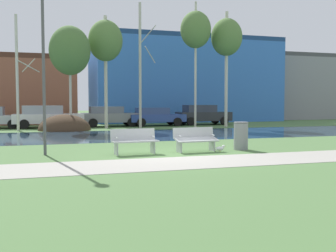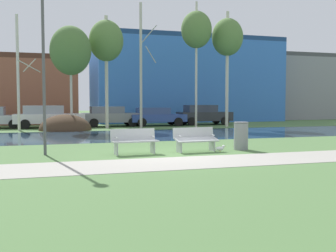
# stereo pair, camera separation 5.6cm
# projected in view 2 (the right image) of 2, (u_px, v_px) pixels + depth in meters

# --- Properties ---
(ground_plane) EXTENTS (120.00, 120.00, 0.00)m
(ground_plane) POSITION_uv_depth(u_px,v_px,m) (120.00, 133.00, 22.99)
(ground_plane) COLOR #4C703D
(paved_path_strip) EXTENTS (60.00, 2.35, 0.01)m
(paved_path_strip) POSITION_uv_depth(u_px,v_px,m) (188.00, 162.00, 11.75)
(paved_path_strip) COLOR #9E998E
(paved_path_strip) RESTS_ON ground
(river_band) EXTENTS (80.00, 7.32, 0.01)m
(river_band) POSITION_uv_depth(u_px,v_px,m) (125.00, 135.00, 21.33)
(river_band) COLOR #284256
(river_band) RESTS_ON ground
(soil_mound) EXTENTS (3.29, 3.15, 2.02)m
(soil_mound) POSITION_uv_depth(u_px,v_px,m) (65.00, 130.00, 25.25)
(soil_mound) COLOR #423021
(soil_mound) RESTS_ON ground
(bench_left) EXTENTS (1.64, 0.68, 0.87)m
(bench_left) POSITION_uv_depth(u_px,v_px,m) (134.00, 140.00, 13.65)
(bench_left) COLOR #B2B5B7
(bench_left) RESTS_ON ground
(bench_right) EXTENTS (1.64, 0.68, 0.87)m
(bench_right) POSITION_uv_depth(u_px,v_px,m) (195.00, 139.00, 14.30)
(bench_right) COLOR #B2B5B7
(bench_right) RESTS_ON ground
(trash_bin) EXTENTS (0.56, 0.56, 1.05)m
(trash_bin) POSITION_uv_depth(u_px,v_px,m) (241.00, 135.00, 14.89)
(trash_bin) COLOR gray
(trash_bin) RESTS_ON ground
(seagull) EXTENTS (0.40, 0.15, 0.25)m
(seagull) POSITION_uv_depth(u_px,v_px,m) (220.00, 148.00, 14.25)
(seagull) COLOR white
(seagull) RESTS_ON ground
(streetlamp) EXTENTS (0.32, 0.32, 5.61)m
(streetlamp) POSITION_uv_depth(u_px,v_px,m) (43.00, 44.00, 13.21)
(streetlamp) COLOR #4C4C51
(streetlamp) RESTS_ON ground
(birch_left) EXTENTS (1.44, 2.44, 7.22)m
(birch_left) POSITION_uv_depth(u_px,v_px,m) (19.00, 72.00, 24.64)
(birch_left) COLOR beige
(birch_left) RESTS_ON ground
(birch_center_left) EXTENTS (2.57, 2.57, 6.56)m
(birch_center_left) POSITION_uv_depth(u_px,v_px,m) (71.00, 51.00, 24.81)
(birch_center_left) COLOR #BCB7A8
(birch_center_left) RESTS_ON ground
(birch_center) EXTENTS (2.31, 2.31, 7.61)m
(birch_center) POSITION_uv_depth(u_px,v_px,m) (106.00, 41.00, 26.69)
(birch_center) COLOR beige
(birch_center) RESTS_ON ground
(birch_center_right) EXTENTS (1.22, 2.14, 8.56)m
(birch_center_right) POSITION_uv_depth(u_px,v_px,m) (141.00, 65.00, 27.13)
(birch_center_right) COLOR #BCB7A8
(birch_center_right) RESTS_ON ground
(birch_right) EXTENTS (2.13, 2.13, 8.75)m
(birch_right) POSITION_uv_depth(u_px,v_px,m) (196.00, 30.00, 27.48)
(birch_right) COLOR beige
(birch_right) RESTS_ON ground
(birch_far_right) EXTENTS (2.24, 2.24, 8.29)m
(birch_far_right) POSITION_uv_depth(u_px,v_px,m) (227.00, 38.00, 28.47)
(birch_far_right) COLOR beige
(birch_far_right) RESTS_ON ground
(parked_sedan_second_white) EXTENTS (4.73, 1.99, 1.56)m
(parked_sedan_second_white) POSITION_uv_depth(u_px,v_px,m) (48.00, 116.00, 27.47)
(parked_sedan_second_white) COLOR silver
(parked_sedan_second_white) RESTS_ON ground
(parked_hatch_third_grey) EXTENTS (4.21, 2.07, 1.47)m
(parked_hatch_third_grey) POSITION_uv_depth(u_px,v_px,m) (110.00, 116.00, 29.04)
(parked_hatch_third_grey) COLOR slate
(parked_hatch_third_grey) RESTS_ON ground
(parked_wagon_fourth_blue) EXTENTS (4.18, 1.98, 1.37)m
(parked_wagon_fourth_blue) POSITION_uv_depth(u_px,v_px,m) (156.00, 116.00, 29.69)
(parked_wagon_fourth_blue) COLOR #2D4793
(parked_wagon_fourth_blue) RESTS_ON ground
(parked_suv_fifth_dark) EXTENTS (4.20, 1.96, 1.56)m
(parked_suv_fifth_dark) POSITION_uv_depth(u_px,v_px,m) (203.00, 114.00, 31.18)
(parked_suv_fifth_dark) COLOR #282B30
(parked_suv_fifth_dark) RESTS_ON ground
(building_brick_low) EXTENTS (11.97, 9.43, 5.57)m
(building_brick_low) POSITION_uv_depth(u_px,v_px,m) (4.00, 91.00, 34.26)
(building_brick_low) COLOR brown
(building_brick_low) RESTS_ON ground
(building_blue_store) EXTENTS (17.24, 7.68, 7.77)m
(building_blue_store) POSITION_uv_depth(u_px,v_px,m) (185.00, 80.00, 37.85)
(building_blue_store) COLOR #3870C6
(building_blue_store) RESTS_ON ground
(building_grey_warehouse) EXTENTS (10.30, 7.26, 6.76)m
(building_grey_warehouse) POSITION_uv_depth(u_px,v_px,m) (302.00, 88.00, 43.55)
(building_grey_warehouse) COLOR gray
(building_grey_warehouse) RESTS_ON ground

